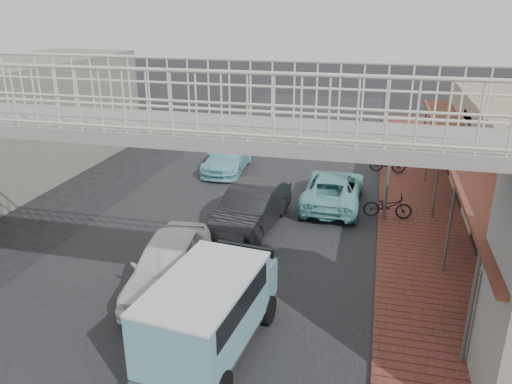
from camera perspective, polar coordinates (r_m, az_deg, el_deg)
The scene contains 14 objects.
ground at distance 15.38m, azimuth -5.66°, elevation -7.96°, with size 120.00×120.00×0.00m, color black.
road_strip at distance 15.38m, azimuth -5.66°, elevation -7.94°, with size 10.00×60.00×0.01m, color black.
sidewalk at distance 17.39m, azimuth 18.62°, elevation -5.30°, with size 3.00×40.00×0.10m, color brown.
footbridge at distance 10.70m, azimuth -13.31°, elevation -2.85°, with size 16.40×2.40×6.34m.
building_far_left at distance 24.86m, azimuth -25.83°, elevation 7.40°, with size 5.00×14.00×5.00m, color gray.
white_hatchback at distance 13.89m, azimuth -9.94°, elevation -8.08°, with size 1.74×4.32×1.47m, color white.
dark_sedan at distance 17.20m, azimuth -0.58°, elevation -1.87°, with size 1.59×4.56×1.50m, color black.
angkot_curb at distance 19.51m, azimuth 8.79°, elevation 0.34°, with size 2.14×4.64×1.29m, color #6FBDC0.
angkot_far at distance 23.49m, azimuth -3.20°, elevation 4.02°, with size 1.74×4.28×1.24m, color #7DC9D9.
angkot_van at distance 11.10m, azimuth -5.32°, elevation -12.66°, with size 2.25×4.23×1.99m.
motorcycle_near at distance 18.54m, azimuth 14.81°, elevation -1.55°, with size 0.60×1.71×0.90m, color black.
motorcycle_far at distance 23.57m, azimuth 14.81°, elevation 3.32°, with size 0.46×1.62×0.97m, color black.
street_clock at distance 11.36m, azimuth 25.69°, elevation -7.01°, with size 0.70×0.57×2.85m.
arrow_sign at distance 17.92m, azimuth 17.45°, elevation 4.27°, with size 1.84×1.21×3.06m.
Camera 1 is at (4.68, -12.68, 7.35)m, focal length 35.00 mm.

